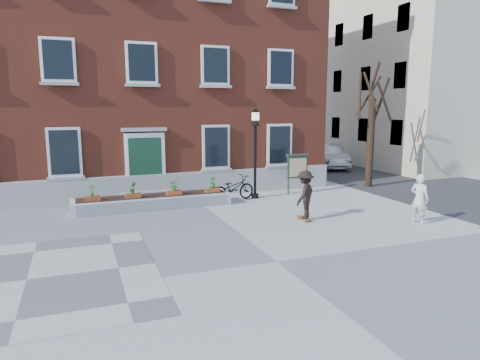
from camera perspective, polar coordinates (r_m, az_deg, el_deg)
name	(u,v)px	position (r m, az deg, el deg)	size (l,w,h in m)	color
ground	(277,262)	(11.43, 4.89, -10.80)	(100.00, 100.00, 0.00)	#A1A1A3
checker_patch	(26,280)	(11.42, -26.59, -11.81)	(6.00, 6.00, 0.01)	#5D5D5F
bicycle	(233,188)	(18.39, -0.93, -1.10)	(0.72, 2.07, 1.09)	black
parked_car	(329,156)	(28.96, 11.76, 3.11)	(1.61, 4.63, 1.53)	#B8BBBD
bystander	(419,199)	(16.03, 22.81, -2.31)	(0.63, 0.42, 1.74)	silver
brick_building	(127,62)	(23.86, -14.80, 14.96)	(18.40, 10.85, 12.60)	brown
planter_assembly	(154,201)	(17.41, -11.46, -2.72)	(6.20, 1.12, 1.15)	silver
bare_tree	(371,131)	(22.36, 17.06, 6.21)	(1.83, 1.83, 6.16)	#302015
side_street	(373,69)	(37.26, 17.26, 13.96)	(15.20, 36.00, 14.50)	#38383A
lamp_post	(255,141)	(18.64, 2.06, 5.23)	(0.40, 0.40, 3.93)	black
notice_board	(297,167)	(19.88, 7.67, 1.73)	(1.10, 0.16, 1.87)	#1B3725
skateboarder	(305,195)	(15.34, 8.65, -1.93)	(1.26, 1.18, 1.79)	brown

